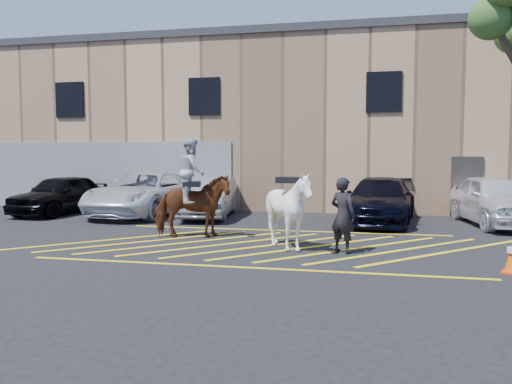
% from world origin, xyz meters
% --- Properties ---
extents(ground, '(90.00, 90.00, 0.00)m').
position_xyz_m(ground, '(0.00, 0.00, 0.00)').
color(ground, black).
rests_on(ground, ground).
extents(car_black_suv, '(2.21, 4.57, 1.50)m').
position_xyz_m(car_black_suv, '(-9.04, 4.67, 0.75)').
color(car_black_suv, black).
rests_on(car_black_suv, ground).
extents(car_white_pickup, '(3.14, 6.00, 1.61)m').
position_xyz_m(car_white_pickup, '(-5.68, 5.00, 0.81)').
color(car_white_pickup, silver).
rests_on(car_white_pickup, ground).
extents(car_silver_sedan, '(2.07, 4.54, 1.44)m').
position_xyz_m(car_silver_sedan, '(-3.14, 4.88, 0.72)').
color(car_silver_sedan, '#969AA4').
rests_on(car_silver_sedan, ground).
extents(car_blue_suv, '(2.78, 5.38, 1.49)m').
position_xyz_m(car_blue_suv, '(2.85, 4.69, 0.75)').
color(car_blue_suv, black).
rests_on(car_blue_suv, ground).
extents(car_white_suv, '(2.49, 5.04, 1.65)m').
position_xyz_m(car_white_suv, '(6.49, 4.76, 0.83)').
color(car_white_suv, white).
rests_on(car_white_suv, ground).
extents(handler, '(0.76, 0.70, 1.75)m').
position_xyz_m(handler, '(1.84, -0.83, 0.88)').
color(handler, black).
rests_on(handler, ground).
extents(warehouse, '(32.42, 10.20, 7.30)m').
position_xyz_m(warehouse, '(-0.01, 11.99, 3.65)').
color(warehouse, tan).
rests_on(warehouse, ground).
extents(hatching_zone, '(12.60, 5.12, 0.01)m').
position_xyz_m(hatching_zone, '(-0.00, -0.30, 0.01)').
color(hatching_zone, yellow).
rests_on(hatching_zone, ground).
extents(mounted_bay, '(2.23, 1.46, 2.71)m').
position_xyz_m(mounted_bay, '(-2.26, 0.45, 1.10)').
color(mounted_bay, '#5F2316').
rests_on(mounted_bay, ground).
extents(saddled_white, '(1.71, 1.88, 1.87)m').
position_xyz_m(saddled_white, '(0.57, -0.72, 0.94)').
color(saddled_white, white).
rests_on(saddled_white, ground).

